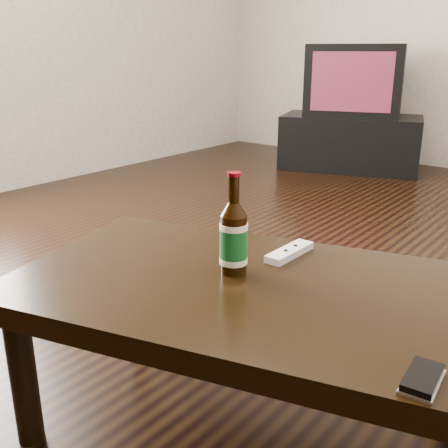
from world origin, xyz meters
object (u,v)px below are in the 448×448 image
Objects in this scene: phone at (422,379)px; remote at (289,252)px; tv_stand at (350,142)px; beer_bottle at (234,238)px; tv at (355,80)px; coffee_table at (245,302)px.

remote is at bearing 138.26° from phone.
tv_stand is at bearing 111.98° from phone.
beer_bottle is 0.56m from phone.
beer_bottle reaches higher than tv_stand.
tv_stand is 1.30× the size of tv.
phone is at bearing -35.41° from remote.
remote reaches higher than coffee_table.
phone is at bearing -18.03° from beer_bottle.
tv_stand is 9.99× the size of phone.
tv_stand is 3.14m from remote.
phone is 0.59m from remote.
remote is at bearing -86.81° from tv.
tv is 3.32× the size of beer_bottle.
beer_bottle is at bearing -88.84° from tv.
phone is (0.47, -0.14, 0.06)m from coffee_table.
phone is at bearing -17.17° from coffee_table.
beer_bottle is (1.13, -3.08, 0.29)m from tv_stand.
tv is at bearing -90.00° from tv_stand.
tv_stand is 0.87× the size of coffee_table.
tv reaches higher than remote.
coffee_table is (1.19, -3.11, 0.15)m from tv_stand.
beer_bottle is 0.21m from remote.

